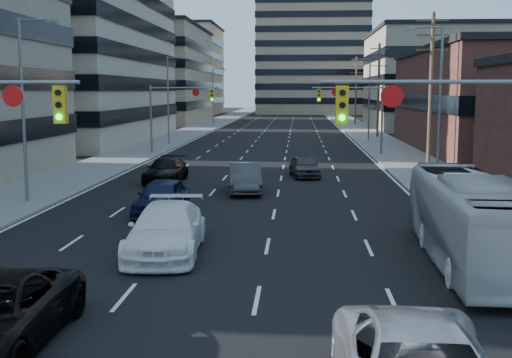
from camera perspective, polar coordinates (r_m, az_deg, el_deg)
The scene contains 25 objects.
road_surface at distance 140.61m, azimuth 2.62°, elevation 5.60°, with size 18.00×300.00×0.02m, color black.
sidewalk_left at distance 141.31m, azimuth -2.07°, elevation 5.65°, with size 5.00×300.00×0.15m, color slate.
sidewalk_right at distance 140.84m, azimuth 7.32°, elevation 5.58°, with size 5.00×300.00×0.15m, color slate.
office_left_mid at distance 77.00m, azimuth -19.66°, elevation 13.72°, with size 26.00×34.00×28.00m, color #ADA089.
office_left_far at distance 113.72m, azimuth -10.02°, elevation 8.99°, with size 20.00×30.00×16.00m, color gray.
office_right_far at distance 100.94m, azimuth 16.62°, elevation 8.37°, with size 22.00×28.00×14.00m, color gray.
bg_block_left at distance 153.67m, azimuth -7.92°, elevation 9.46°, with size 24.00×24.00×20.00m, color #ADA089.
bg_block_right at distance 143.46m, azimuth 15.64°, elevation 7.76°, with size 22.00×22.00×12.00m, color gray.
signal_near_right at distance 19.07m, azimuth 17.73°, elevation 3.79°, with size 6.59×0.33×6.00m.
signal_far_left at distance 56.47m, azimuth -7.04°, elevation 6.54°, with size 6.09×0.33×6.00m.
signal_far_right at distance 55.69m, azimuth 8.79°, elevation 6.49°, with size 6.09×0.33×6.00m.
utility_pole_block at distance 47.40m, azimuth 15.28°, elevation 7.86°, with size 2.20×0.28×11.00m.
utility_pole_midblock at distance 77.04m, azimuth 10.84°, elevation 7.90°, with size 2.20×0.28×11.00m.
utility_pole_distant at distance 106.88m, azimuth 8.87°, elevation 7.90°, with size 2.20×0.28×11.00m.
streetlight_left_near at distance 33.21m, azimuth -19.79°, elevation 6.54°, with size 2.03×0.22×9.00m.
streetlight_left_mid at distance 66.79m, azimuth -7.69°, elevation 7.37°, with size 2.03×0.22×9.00m.
streetlight_left_far at distance 101.34m, azimuth -3.75°, elevation 7.57°, with size 2.03×0.22×9.00m.
streetlight_right_near at distance 36.25m, azimuth 15.79°, elevation 6.78°, with size 2.03×0.22×9.00m.
streetlight_right_far at distance 70.87m, azimuth 9.91°, elevation 7.35°, with size 2.03×0.22×9.00m.
white_van at distance 22.13m, azimuth -7.98°, elevation -4.50°, with size 2.37×5.83×1.69m, color white.
transit_bus at distance 21.69m, azimuth 18.52°, elevation -3.48°, with size 2.43×10.38×2.89m, color silver.
sedan_blue at distance 29.20m, azimuth -8.37°, elevation -1.59°, with size 1.90×4.72×1.61m, color #0D1937.
sedan_grey_center at distance 35.13m, azimuth -0.98°, elevation 0.08°, with size 1.69×4.85×1.60m, color #3A3A3D.
sedan_black_far at distance 39.47m, azimuth -8.00°, elevation 0.77°, with size 2.05×5.04×1.46m, color black.
sedan_grey_right at distance 41.58m, azimuth 4.32°, elevation 1.15°, with size 1.67×4.15×1.42m, color #393A3C.
Camera 1 is at (2.87, -10.47, 5.56)m, focal length 45.00 mm.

